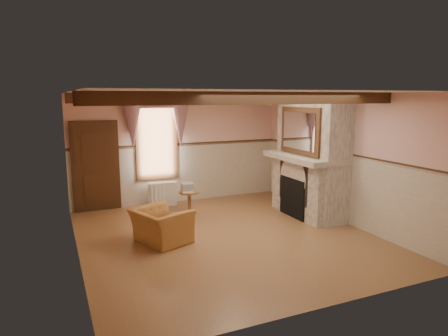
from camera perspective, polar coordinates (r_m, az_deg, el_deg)
name	(u,v)px	position (r m, az deg, el deg)	size (l,w,h in m)	color
floor	(226,236)	(8.01, 0.31, -9.71)	(5.50, 6.00, 0.01)	brown
ceiling	(226,92)	(7.54, 0.33, 10.74)	(5.50, 6.00, 0.01)	silver
wall_back	(179,148)	(10.43, -6.42, 2.80)	(5.50, 0.02, 2.80)	#D49F93
wall_front	(325,205)	(5.12, 14.19, -5.12)	(5.50, 0.02, 2.80)	#D49F93
wall_left	(74,178)	(7.01, -20.66, -1.38)	(0.02, 6.00, 2.80)	#D49F93
wall_right	(341,158)	(9.11, 16.33, 1.39)	(0.02, 6.00, 2.80)	#D49F93
wainscot	(226,199)	(7.79, 0.32, -4.52)	(5.50, 6.00, 1.50)	beige
chair_rail	(226,161)	(7.63, 0.32, 0.94)	(5.50, 6.00, 0.08)	black
firebox	(295,197)	(9.32, 10.11, -4.12)	(0.20, 0.95, 0.90)	black
armchair	(161,226)	(7.68, -9.00, -8.17)	(1.00, 0.87, 0.65)	#9E662D
side_table	(189,203)	(9.40, -4.97, -4.97)	(0.48, 0.48, 0.55)	brown
book_stack	(187,187)	(9.33, -5.29, -2.73)	(0.26, 0.32, 0.20)	#B7AD8C
radiator	(163,194)	(10.20, -8.78, -3.71)	(0.70, 0.18, 0.60)	silver
bowl	(308,154)	(9.19, 11.92, 2.02)	(0.31, 0.31, 0.08)	brown
mantel_clock	(289,147)	(9.84, 9.20, 3.00)	(0.14, 0.24, 0.20)	black
oil_lamp	(295,146)	(9.62, 10.06, 3.05)	(0.11, 0.11, 0.28)	gold
candle_red	(323,155)	(8.76, 13.92, 1.83)	(0.06, 0.06, 0.16)	#A11E13
jar_yellow	(313,154)	(9.04, 12.57, 2.01)	(0.06, 0.06, 0.12)	gold
fireplace	(312,155)	(9.38, 12.46, 1.80)	(0.85, 2.00, 2.80)	gray
mantel	(305,157)	(9.28, 11.55, 1.50)	(1.05, 2.05, 0.12)	gray
overmantel_mirror	(299,131)	(9.10, 10.73, 5.23)	(0.06, 1.44, 1.04)	silver
door	(96,168)	(10.01, -17.82, 0.04)	(1.10, 0.10, 2.10)	black
window	(157,140)	(10.21, -9.62, 3.98)	(1.06, 0.08, 2.02)	white
window_drapes	(157,116)	(10.08, -9.59, 7.32)	(1.30, 0.14, 1.40)	gray
ceiling_beam_front	(257,98)	(6.46, 4.74, 9.92)	(5.50, 0.18, 0.20)	black
ceiling_beam_back	(203,98)	(8.64, -2.96, 9.99)	(5.50, 0.18, 0.20)	black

